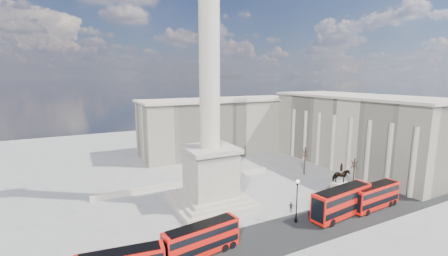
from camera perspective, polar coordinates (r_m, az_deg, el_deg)
ground at (r=53.38m, az=-0.26°, el=-16.10°), size 180.00×180.00×0.00m
asphalt_road at (r=48.29m, az=11.09°, el=-19.24°), size 120.00×9.00×0.01m
nelsons_column at (r=53.57m, az=-2.68°, el=-1.41°), size 14.00×14.00×49.85m
balustrade_wall at (r=66.73m, az=-6.57°, el=-10.24°), size 40.00×0.60×1.10m
building_east at (r=86.23m, az=24.16°, el=-0.45°), size 19.00×46.00×18.60m
building_northeast at (r=93.97m, az=-0.38°, el=0.56°), size 51.00×17.00×16.60m
red_bus_b at (r=41.99m, az=-4.18°, el=-20.33°), size 10.74×3.74×4.26m
red_bus_c at (r=55.17m, az=21.58°, el=-12.93°), size 12.66×4.25×5.03m
red_bus_d at (r=60.87m, az=26.81°, el=-11.48°), size 11.07×3.25×4.43m
victorian_lamp at (r=50.40m, az=13.72°, el=-12.72°), size 0.62×0.62×7.21m
equestrian_statue at (r=60.49m, az=21.21°, el=-10.88°), size 3.66×2.75×7.71m
bare_tree_near at (r=76.57m, az=26.60°, el=-3.87°), size 1.93×1.93×8.42m
bare_tree_mid at (r=69.88m, az=23.61°, el=-6.18°), size 1.71×1.71×6.47m
bare_tree_far at (r=74.01m, az=15.21°, el=-4.43°), size 1.74×1.74×7.11m
pedestrian_walking at (r=65.31m, az=19.91°, el=-10.91°), size 0.77×0.66×1.78m
pedestrian_standing at (r=60.66m, az=21.61°, el=-12.63°), size 1.09×1.08×1.77m
pedestrian_crossing at (r=55.00m, az=12.67°, el=-14.47°), size 1.02×1.15×1.86m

